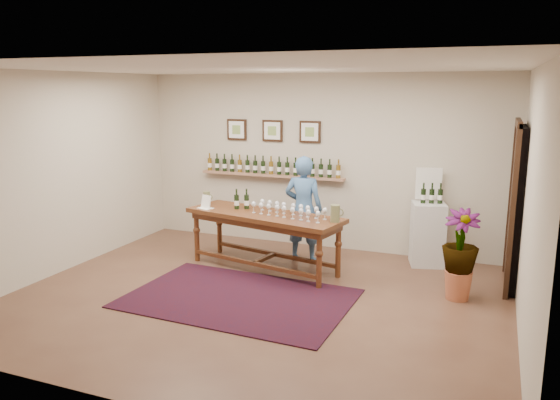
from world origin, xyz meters
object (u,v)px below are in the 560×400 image
at_px(potted_plant, 460,255).
at_px(person, 303,209).
at_px(display_pedestal, 427,234).
at_px(tasting_table, 264,222).

distance_m(potted_plant, person, 2.43).
bearing_deg(potted_plant, display_pedestal, 113.04).
distance_m(tasting_table, potted_plant, 2.69).
bearing_deg(potted_plant, person, 161.62).
height_order(potted_plant, person, person).
bearing_deg(potted_plant, tasting_table, 176.18).
bearing_deg(tasting_table, potted_plant, 8.18).
relative_size(tasting_table, person, 1.52).
xyz_separation_m(display_pedestal, person, (-1.77, -0.48, 0.33)).
relative_size(display_pedestal, potted_plant, 0.95).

